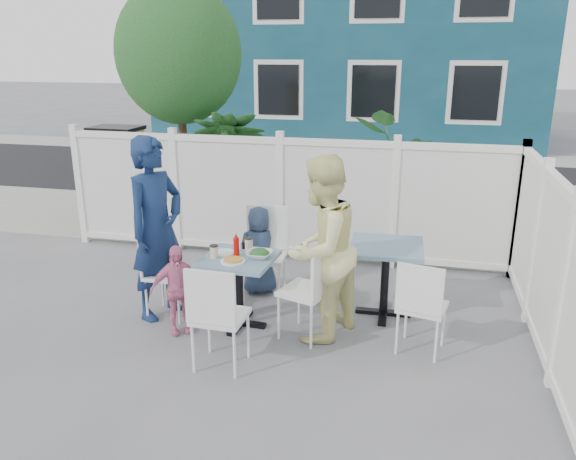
% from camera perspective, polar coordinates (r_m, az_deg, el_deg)
% --- Properties ---
extents(ground, '(80.00, 80.00, 0.00)m').
position_cam_1_polar(ground, '(5.45, -8.07, -11.37)').
color(ground, slate).
extents(near_sidewalk, '(24.00, 2.60, 0.01)m').
position_cam_1_polar(near_sidewalk, '(8.81, 0.80, 0.39)').
color(near_sidewalk, gray).
rests_on(near_sidewalk, ground).
extents(street, '(24.00, 5.00, 0.01)m').
position_cam_1_polar(street, '(12.33, 4.55, 5.39)').
color(street, black).
rests_on(street, ground).
extents(far_sidewalk, '(24.00, 1.60, 0.01)m').
position_cam_1_polar(far_sidewalk, '(15.35, 6.37, 7.79)').
color(far_sidewalk, gray).
rests_on(far_sidewalk, ground).
extents(building, '(11.00, 6.00, 6.00)m').
position_cam_1_polar(building, '(18.55, 6.48, 18.80)').
color(building, '#0F414C').
rests_on(building, ground).
extents(fence_back, '(5.86, 0.08, 1.60)m').
position_cam_1_polar(fence_back, '(7.26, -0.80, 2.99)').
color(fence_back, white).
rests_on(fence_back, ground).
extents(fence_right, '(0.08, 3.66, 1.60)m').
position_cam_1_polar(fence_right, '(5.47, 24.99, -3.77)').
color(fence_right, white).
rests_on(fence_right, ground).
extents(tree, '(1.80, 1.62, 3.59)m').
position_cam_1_polar(tree, '(8.43, -11.08, 17.15)').
color(tree, '#382316').
rests_on(tree, ground).
extents(utility_cabinet, '(0.76, 0.55, 1.38)m').
position_cam_1_polar(utility_cabinet, '(9.93, -16.73, 5.73)').
color(utility_cabinet, gold).
rests_on(utility_cabinet, ground).
extents(potted_shrub_a, '(1.30, 1.30, 1.86)m').
position_cam_1_polar(potted_shrub_a, '(8.13, -5.64, 5.58)').
color(potted_shrub_a, '#154520').
rests_on(potted_shrub_a, ground).
extents(potted_shrub_b, '(2.06, 2.16, 1.86)m').
position_cam_1_polar(potted_shrub_b, '(7.61, 13.09, 4.34)').
color(potted_shrub_b, '#154520').
rests_on(potted_shrub_b, ground).
extents(main_table, '(0.72, 0.72, 0.72)m').
position_cam_1_polar(main_table, '(5.53, -5.01, -4.36)').
color(main_table, '#43747F').
rests_on(main_table, ground).
extents(spare_table, '(0.75, 0.75, 0.77)m').
position_cam_1_polar(spare_table, '(5.80, 9.91, -3.13)').
color(spare_table, '#43747F').
rests_on(spare_table, ground).
extents(chair_left, '(0.42, 0.43, 0.95)m').
position_cam_1_polar(chair_left, '(5.89, -12.79, -3.45)').
color(chair_left, white).
rests_on(chair_left, ground).
extents(chair_right, '(0.54, 0.55, 0.96)m').
position_cam_1_polar(chair_right, '(5.26, 2.54, -5.50)').
color(chair_right, white).
rests_on(chair_right, ground).
extents(chair_back, '(0.49, 0.48, 1.02)m').
position_cam_1_polar(chair_back, '(6.17, -2.30, -1.60)').
color(chair_back, white).
rests_on(chair_back, ground).
extents(chair_near, '(0.45, 0.43, 0.96)m').
position_cam_1_polar(chair_near, '(4.78, -7.31, -8.15)').
color(chair_near, white).
rests_on(chair_near, ground).
extents(chair_spare, '(0.48, 0.47, 0.90)m').
position_cam_1_polar(chair_spare, '(5.13, 13.36, -7.08)').
color(chair_spare, white).
rests_on(chair_spare, ground).
extents(man, '(0.65, 0.79, 1.87)m').
position_cam_1_polar(man, '(5.78, -13.22, 0.15)').
color(man, '#13264F').
rests_on(man, ground).
extents(woman, '(0.96, 1.05, 1.76)m').
position_cam_1_polar(woman, '(5.20, 3.32, -1.97)').
color(woman, '#F4ED59').
rests_on(woman, ground).
extents(boy, '(0.58, 0.49, 1.01)m').
position_cam_1_polar(boy, '(6.30, -2.92, -2.02)').
color(boy, navy).
rests_on(boy, ground).
extents(toddler, '(0.56, 0.47, 0.90)m').
position_cam_1_polar(toddler, '(5.52, -11.18, -5.95)').
color(toddler, pink).
rests_on(toddler, ground).
extents(plate_main, '(0.24, 0.24, 0.01)m').
position_cam_1_polar(plate_main, '(5.35, -5.61, -3.18)').
color(plate_main, white).
rests_on(plate_main, main_table).
extents(plate_side, '(0.22, 0.22, 0.02)m').
position_cam_1_polar(plate_side, '(5.59, -6.56, -2.30)').
color(plate_side, white).
rests_on(plate_side, main_table).
extents(salad_bowl, '(0.25, 0.25, 0.06)m').
position_cam_1_polar(salad_bowl, '(5.45, -2.91, -2.50)').
color(salad_bowl, white).
rests_on(salad_bowl, main_table).
extents(coffee_cup_a, '(0.08, 0.08, 0.12)m').
position_cam_1_polar(coffee_cup_a, '(5.46, -7.52, -2.24)').
color(coffee_cup_a, beige).
rests_on(coffee_cup_a, main_table).
extents(coffee_cup_b, '(0.08, 0.08, 0.12)m').
position_cam_1_polar(coffee_cup_b, '(5.64, -4.00, -1.47)').
color(coffee_cup_b, beige).
rests_on(coffee_cup_b, main_table).
extents(ketchup_bottle, '(0.06, 0.06, 0.18)m').
position_cam_1_polar(ketchup_bottle, '(5.48, -5.27, -1.74)').
color(ketchup_bottle, '#BB0906').
rests_on(ketchup_bottle, main_table).
extents(salt_shaker, '(0.03, 0.03, 0.07)m').
position_cam_1_polar(salt_shaker, '(5.70, -4.86, -1.56)').
color(salt_shaker, white).
rests_on(salt_shaker, main_table).
extents(pepper_shaker, '(0.03, 0.03, 0.07)m').
position_cam_1_polar(pepper_shaker, '(5.69, -4.54, -1.59)').
color(pepper_shaker, black).
rests_on(pepper_shaker, main_table).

